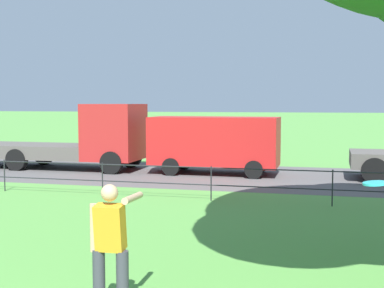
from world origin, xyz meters
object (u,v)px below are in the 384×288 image
Objects in this scene: flatbed_truck_center at (82,140)px; frisbee at (375,183)px; panel_van_far_left at (215,142)px; person_thrower at (111,247)px.

frisbee is at bearing -53.20° from flatbed_truck_center.
frisbee is at bearing -71.81° from panel_van_far_left.
flatbed_truck_center is 1.45× the size of panel_van_far_left.
panel_van_far_left is at bearing -0.28° from flatbed_truck_center.
person_thrower is 3.31m from frisbee.
person_thrower is 0.35× the size of panel_van_far_left.
frisbee is 14.27m from panel_van_far_left.
flatbed_truck_center is at bearing 179.72° from panel_van_far_left.
frisbee is 0.06× the size of panel_van_far_left.
panel_van_far_left is (5.70, -0.03, 0.05)m from flatbed_truck_center.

